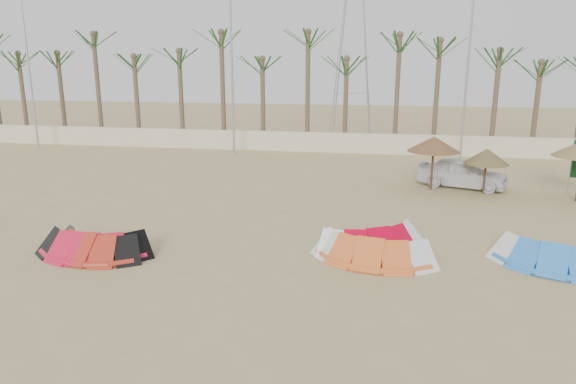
% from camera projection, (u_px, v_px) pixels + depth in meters
% --- Properties ---
extents(ground, '(120.00, 120.00, 0.00)m').
position_uv_depth(ground, '(247.00, 299.00, 13.01)').
color(ground, tan).
rests_on(ground, ground).
extents(boundary_wall, '(60.00, 0.30, 1.30)m').
position_uv_depth(boundary_wall, '(330.00, 142.00, 33.84)').
color(boundary_wall, beige).
rests_on(boundary_wall, ground).
extents(palm_line, '(52.00, 4.00, 7.70)m').
position_uv_depth(palm_line, '(344.00, 52.00, 33.72)').
color(palm_line, brown).
rests_on(palm_line, ground).
extents(lamp_a, '(1.25, 0.14, 11.00)m').
position_uv_depth(lamp_a, '(29.00, 62.00, 34.02)').
color(lamp_a, '#A5A8AD').
rests_on(lamp_a, ground).
extents(lamp_b, '(1.25, 0.14, 11.00)m').
position_uv_depth(lamp_b, '(232.00, 63.00, 31.66)').
color(lamp_b, '#A5A8AD').
rests_on(lamp_b, ground).
extents(lamp_c, '(1.25, 0.14, 11.00)m').
position_uv_depth(lamp_c, '(469.00, 63.00, 29.31)').
color(lamp_c, '#A5A8AD').
rests_on(lamp_c, ground).
extents(pylon, '(3.00, 3.00, 14.00)m').
position_uv_depth(pylon, '(350.00, 139.00, 39.56)').
color(pylon, '#A5A8AD').
rests_on(pylon, ground).
extents(kite_red_left, '(3.64, 1.71, 0.90)m').
position_uv_depth(kite_red_left, '(98.00, 240.00, 16.09)').
color(kite_red_left, red).
rests_on(kite_red_left, ground).
extents(kite_red_mid, '(3.42, 2.00, 0.90)m').
position_uv_depth(kite_red_mid, '(98.00, 241.00, 15.96)').
color(kite_red_mid, '#B62E1D').
rests_on(kite_red_mid, ground).
extents(kite_red_right, '(4.07, 2.93, 0.90)m').
position_uv_depth(kite_red_right, '(374.00, 235.00, 16.56)').
color(kite_red_right, red).
rests_on(kite_red_right, ground).
extents(kite_orange, '(3.83, 2.16, 0.90)m').
position_uv_depth(kite_orange, '(373.00, 245.00, 15.64)').
color(kite_orange, orange).
rests_on(kite_orange, ground).
extents(kite_blue, '(3.82, 2.56, 0.90)m').
position_uv_depth(kite_blue, '(551.00, 251.00, 15.12)').
color(kite_blue, '#2E7EDE').
rests_on(kite_blue, ground).
extents(parasol_left, '(2.41, 2.41, 2.52)m').
position_uv_depth(parasol_left, '(434.00, 144.00, 23.52)').
color(parasol_left, '#4C331E').
rests_on(parasol_left, ground).
extents(parasol_mid, '(1.98, 1.98, 2.08)m').
position_uv_depth(parasol_mid, '(487.00, 156.00, 22.94)').
color(parasol_mid, '#4C331E').
rests_on(parasol_mid, ground).
extents(flag_green, '(0.45, 0.04, 2.62)m').
position_uv_depth(flag_green, '(576.00, 161.00, 22.86)').
color(flag_green, '#A5A8AD').
rests_on(flag_green, ground).
extents(car, '(4.44, 2.88, 1.41)m').
position_uv_depth(car, '(462.00, 173.00, 24.38)').
color(car, white).
rests_on(car, ground).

